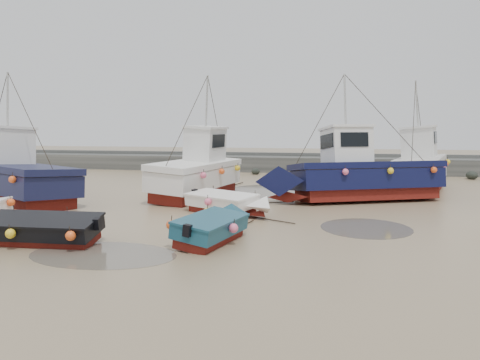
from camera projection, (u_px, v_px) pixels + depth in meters
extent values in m
plane|color=#9D8665|center=(186.00, 234.00, 15.93)|extent=(120.00, 120.00, 0.00)
cube|color=#5E5E5A|center=(272.00, 164.00, 37.27)|extent=(60.00, 2.20, 1.20)
cube|color=#5E5E5A|center=(274.00, 154.00, 38.36)|extent=(60.00, 0.60, 0.25)
ellipsoid|color=black|center=(337.00, 173.00, 33.39)|extent=(0.84, 0.86, 0.51)
ellipsoid|color=black|center=(375.00, 171.00, 34.34)|extent=(0.98, 1.07, 0.72)
ellipsoid|color=black|center=(472.00, 175.00, 32.08)|extent=(0.78, 0.90, 0.59)
ellipsoid|color=black|center=(206.00, 168.00, 36.81)|extent=(0.99, 0.80, 0.58)
ellipsoid|color=black|center=(441.00, 175.00, 32.71)|extent=(0.54, 0.46, 0.30)
ellipsoid|color=black|center=(403.00, 174.00, 33.41)|extent=(0.61, 0.47, 0.46)
ellipsoid|color=black|center=(214.00, 170.00, 36.49)|extent=(0.61, 0.53, 0.32)
ellipsoid|color=black|center=(420.00, 173.00, 33.75)|extent=(0.67, 0.55, 0.43)
ellipsoid|color=black|center=(151.00, 168.00, 36.54)|extent=(1.09, 0.88, 0.72)
ellipsoid|color=black|center=(176.00, 170.00, 36.47)|extent=(0.65, 0.60, 0.37)
ellipsoid|color=black|center=(401.00, 174.00, 32.87)|extent=(0.88, 0.64, 0.62)
ellipsoid|color=black|center=(256.00, 172.00, 35.16)|extent=(0.64, 0.62, 0.48)
ellipsoid|color=black|center=(375.00, 173.00, 34.21)|extent=(0.55, 0.45, 0.29)
cylinder|color=#60584B|center=(103.00, 255.00, 13.44)|extent=(4.37, 4.37, 0.01)
cylinder|color=#60584B|center=(366.00, 228.00, 16.90)|extent=(3.26, 3.26, 0.01)
cylinder|color=#60584B|center=(269.00, 191.00, 26.33)|extent=(5.20, 5.20, 0.01)
cylinder|color=black|center=(10.00, 213.00, 19.70)|extent=(0.58, 1.94, 0.04)
sphere|color=#FF5D20|center=(13.00, 205.00, 17.99)|extent=(0.30, 0.30, 0.30)
cube|color=maroon|center=(209.00, 238.00, 14.77)|extent=(1.67, 2.83, 0.30)
cube|color=navy|center=(209.00, 227.00, 14.72)|extent=(1.90, 3.06, 0.45)
pyramid|color=navy|center=(233.00, 204.00, 16.27)|extent=(1.43, 0.98, 0.90)
cube|color=brown|center=(209.00, 221.00, 14.70)|extent=(1.55, 2.56, 0.10)
cube|color=navy|center=(209.00, 219.00, 14.69)|extent=(1.97, 3.14, 0.07)
cube|color=black|center=(185.00, 231.00, 13.36)|extent=(0.25, 0.22, 0.35)
cylinder|color=black|center=(243.00, 226.00, 17.11)|extent=(0.48, 1.96, 0.04)
sphere|color=#FF5D20|center=(169.00, 228.00, 14.01)|extent=(0.30, 0.30, 0.30)
sphere|color=#FF5D20|center=(231.00, 225.00, 14.39)|extent=(0.30, 0.30, 0.30)
sphere|color=#FF5D20|center=(205.00, 215.00, 16.05)|extent=(0.30, 0.30, 0.30)
cube|color=maroon|center=(43.00, 239.00, 14.71)|extent=(3.40, 1.39, 0.30)
cube|color=black|center=(43.00, 227.00, 14.67)|extent=(3.66, 1.62, 0.45)
cube|color=brown|center=(42.00, 222.00, 14.65)|extent=(3.07, 1.30, 0.10)
cube|color=black|center=(42.00, 219.00, 14.64)|extent=(3.74, 1.68, 0.07)
cube|color=black|center=(99.00, 223.00, 14.38)|extent=(0.19, 0.23, 0.35)
sphere|color=#FF5D20|center=(72.00, 231.00, 13.64)|extent=(0.30, 0.30, 0.30)
sphere|color=#FF5D20|center=(70.00, 219.00, 15.40)|extent=(0.30, 0.30, 0.30)
sphere|color=#FF5D20|center=(12.00, 229.00, 13.91)|extent=(0.30, 0.30, 0.30)
sphere|color=#FF5D20|center=(17.00, 217.00, 15.67)|extent=(0.30, 0.30, 0.30)
cube|color=maroon|center=(222.00, 210.00, 19.75)|extent=(3.02, 2.35, 0.30)
cube|color=white|center=(222.00, 201.00, 19.70)|extent=(3.29, 2.63, 0.45)
pyramid|color=white|center=(257.00, 194.00, 18.48)|extent=(1.28, 1.55, 0.90)
cube|color=brown|center=(222.00, 197.00, 19.68)|extent=(2.74, 2.16, 0.10)
cube|color=white|center=(222.00, 195.00, 19.67)|extent=(3.38, 2.71, 0.07)
cube|color=black|center=(196.00, 193.00, 20.68)|extent=(0.26, 0.28, 0.35)
cylinder|color=black|center=(273.00, 221.00, 18.07)|extent=(1.78, 0.98, 0.04)
sphere|color=#FF5D20|center=(214.00, 194.00, 21.07)|extent=(0.30, 0.30, 0.30)
sphere|color=#FF5D20|center=(209.00, 201.00, 19.07)|extent=(0.30, 0.30, 0.30)
sphere|color=#FF5D20|center=(256.00, 199.00, 19.55)|extent=(0.30, 0.30, 0.30)
cube|color=maroon|center=(16.00, 198.00, 22.21)|extent=(7.28, 5.49, 0.55)
cube|color=#151839|center=(15.00, 182.00, 22.13)|extent=(7.93, 6.10, 0.95)
cube|color=brown|center=(15.00, 171.00, 22.07)|extent=(7.73, 5.92, 0.08)
cube|color=#151839|center=(14.00, 168.00, 22.05)|extent=(8.11, 6.23, 0.30)
cube|color=white|center=(4.00, 147.00, 22.62)|extent=(2.67, 2.62, 1.70)
cube|color=white|center=(3.00, 128.00, 22.51)|extent=(2.88, 2.83, 0.12)
cylinder|color=#B7B7B2|center=(1.00, 99.00, 22.35)|extent=(0.10, 0.10, 2.60)
sphere|color=pink|center=(10.00, 183.00, 19.01)|extent=(0.30, 0.30, 0.30)
sphere|color=pink|center=(60.00, 174.00, 22.18)|extent=(0.30, 0.30, 0.30)
sphere|color=pink|center=(31.00, 170.00, 24.17)|extent=(0.30, 0.30, 0.30)
cube|color=maroon|center=(195.00, 192.00, 24.05)|extent=(3.00, 6.17, 0.55)
cube|color=white|center=(195.00, 178.00, 23.97)|extent=(3.41, 6.66, 0.95)
pyramid|color=white|center=(226.00, 159.00, 27.29)|extent=(2.42, 1.83, 1.40)
cube|color=brown|center=(195.00, 168.00, 23.91)|extent=(3.29, 6.50, 0.08)
cube|color=white|center=(195.00, 165.00, 23.89)|extent=(3.48, 6.81, 0.30)
cube|color=white|center=(203.00, 145.00, 24.57)|extent=(1.89, 2.27, 1.70)
cube|color=white|center=(203.00, 128.00, 24.46)|extent=(2.04, 2.45, 0.12)
cube|color=black|center=(211.00, 140.00, 25.47)|extent=(1.28, 0.31, 0.68)
cylinder|color=#B7B7B2|center=(202.00, 102.00, 24.30)|extent=(0.10, 0.10, 2.60)
cylinder|color=black|center=(233.00, 186.00, 28.47)|extent=(0.65, 2.95, 0.05)
sphere|color=pink|center=(147.00, 174.00, 22.09)|extent=(0.30, 0.30, 0.30)
sphere|color=pink|center=(202.00, 175.00, 22.07)|extent=(0.30, 0.30, 0.30)
sphere|color=pink|center=(170.00, 171.00, 23.94)|extent=(0.30, 0.30, 0.30)
sphere|color=pink|center=(221.00, 171.00, 23.91)|extent=(0.30, 0.30, 0.30)
sphere|color=pink|center=(189.00, 167.00, 25.78)|extent=(0.30, 0.30, 0.30)
sphere|color=pink|center=(236.00, 167.00, 25.76)|extent=(0.30, 0.30, 0.30)
cube|color=maroon|center=(366.00, 195.00, 23.08)|extent=(6.97, 4.66, 0.55)
cube|color=#0D1035|center=(367.00, 180.00, 22.99)|extent=(7.57, 5.21, 0.95)
pyramid|color=#0D1035|center=(287.00, 167.00, 22.06)|extent=(2.34, 2.94, 1.40)
cube|color=brown|center=(367.00, 169.00, 22.93)|extent=(7.38, 5.05, 0.08)
cube|color=#0D1035|center=(367.00, 167.00, 22.91)|extent=(7.74, 5.33, 0.30)
cube|color=white|center=(349.00, 147.00, 22.60)|extent=(2.56, 2.46, 1.70)
cube|color=white|center=(350.00, 128.00, 22.49)|extent=(2.76, 2.65, 0.12)
cube|color=black|center=(330.00, 142.00, 22.36)|extent=(0.66, 1.43, 0.68)
cylinder|color=#B7B7B2|center=(351.00, 99.00, 22.33)|extent=(0.10, 0.10, 2.60)
cylinder|color=black|center=(263.00, 203.00, 22.03)|extent=(2.77, 1.24, 0.05)
sphere|color=pink|center=(436.00, 174.00, 22.16)|extent=(0.30, 0.30, 0.30)
sphere|color=pink|center=(384.00, 169.00, 24.67)|extent=(0.30, 0.30, 0.30)
sphere|color=pink|center=(392.00, 175.00, 21.69)|extent=(0.30, 0.30, 0.30)
sphere|color=pink|center=(344.00, 170.00, 24.20)|extent=(0.30, 0.30, 0.30)
sphere|color=pink|center=(347.00, 176.00, 21.23)|extent=(0.30, 0.30, 0.30)
sphere|color=pink|center=(302.00, 171.00, 23.74)|extent=(0.30, 0.30, 0.30)
cube|color=maroon|center=(420.00, 186.00, 26.35)|extent=(3.54, 5.92, 0.55)
cube|color=beige|center=(420.00, 173.00, 26.27)|extent=(4.01, 6.41, 0.95)
pyramid|color=beige|center=(428.00, 157.00, 29.30)|extent=(2.79, 2.05, 1.40)
cube|color=brown|center=(421.00, 164.00, 26.21)|extent=(3.88, 6.25, 0.08)
cube|color=beige|center=(421.00, 161.00, 26.19)|extent=(4.10, 6.55, 0.30)
cube|color=white|center=(423.00, 144.00, 26.79)|extent=(2.22, 2.40, 1.70)
cube|color=white|center=(424.00, 128.00, 26.69)|extent=(2.40, 2.59, 0.12)
cube|color=black|center=(426.00, 139.00, 27.66)|extent=(1.45, 0.45, 0.68)
cylinder|color=#B7B7B2|center=(425.00, 103.00, 26.53)|extent=(0.10, 0.10, 2.60)
cylinder|color=black|center=(428.00, 182.00, 30.43)|extent=(0.86, 2.90, 0.05)
sphere|color=pink|center=(388.00, 169.00, 24.76)|extent=(0.30, 0.30, 0.30)
sphere|color=pink|center=(446.00, 170.00, 24.35)|extent=(0.30, 0.30, 0.30)
sphere|color=pink|center=(394.00, 166.00, 26.43)|extent=(0.30, 0.30, 0.30)
sphere|color=pink|center=(448.00, 167.00, 26.02)|extent=(0.30, 0.30, 0.30)
sphere|color=pink|center=(399.00, 164.00, 28.10)|extent=(0.30, 0.30, 0.30)
sphere|color=pink|center=(450.00, 164.00, 27.69)|extent=(0.30, 0.30, 0.30)
imported|color=#182237|center=(197.00, 197.00, 24.29)|extent=(0.69, 0.58, 1.61)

